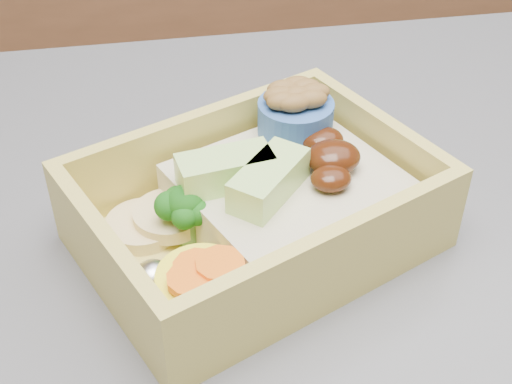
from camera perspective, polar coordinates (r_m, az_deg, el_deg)
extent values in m
cube|color=brown|center=(1.66, -4.52, 11.10)|extent=(3.20, 0.60, 0.90)
cube|color=#D0BD56|center=(0.43, 0.00, -3.52)|extent=(0.24, 0.21, 0.01)
cube|color=#D0BD56|center=(0.46, -4.67, 3.75)|extent=(0.18, 0.09, 0.05)
cube|color=#D0BD56|center=(0.37, 5.76, -5.92)|extent=(0.18, 0.09, 0.05)
cube|color=#D0BD56|center=(0.46, 9.70, 3.53)|extent=(0.06, 0.12, 0.05)
cube|color=#D0BD56|center=(0.38, -11.80, -5.56)|extent=(0.06, 0.12, 0.05)
cube|color=tan|center=(0.43, 2.65, -0.36)|extent=(0.15, 0.15, 0.03)
ellipsoid|color=#381608|center=(0.42, 6.20, 2.79)|extent=(0.04, 0.04, 0.02)
ellipsoid|color=#381608|center=(0.44, 5.35, 4.16)|extent=(0.03, 0.03, 0.01)
ellipsoid|color=#381608|center=(0.41, 6.02, 1.08)|extent=(0.03, 0.03, 0.01)
cube|color=#BCF17E|center=(0.40, 1.04, 0.96)|extent=(0.05, 0.06, 0.02)
cube|color=#BCF17E|center=(0.41, -2.47, 1.77)|extent=(0.06, 0.03, 0.02)
cylinder|color=#61934F|center=(0.42, -5.52, -2.97)|extent=(0.01, 0.01, 0.02)
sphere|color=#195F15|center=(0.40, -5.69, -0.89)|extent=(0.02, 0.02, 0.02)
sphere|color=#195F15|center=(0.41, -4.92, -0.38)|extent=(0.02, 0.02, 0.02)
sphere|color=#195F15|center=(0.41, -6.97, -1.10)|extent=(0.02, 0.02, 0.02)
sphere|color=#195F15|center=(0.40, -4.72, -1.65)|extent=(0.02, 0.02, 0.02)
sphere|color=#195F15|center=(0.40, -5.74, -1.96)|extent=(0.02, 0.02, 0.02)
sphere|color=#195F15|center=(0.41, -6.33, -0.53)|extent=(0.02, 0.02, 0.02)
cylinder|color=#FFF428|center=(0.38, -4.36, -7.74)|extent=(0.05, 0.05, 0.02)
cylinder|color=orange|center=(0.37, -4.72, -6.04)|extent=(0.03, 0.03, 0.00)
cylinder|color=orange|center=(0.36, -5.17, -6.97)|extent=(0.03, 0.03, 0.00)
cylinder|color=orange|center=(0.37, -2.88, -5.83)|extent=(0.03, 0.03, 0.00)
cylinder|color=#D8BA7D|center=(0.43, -9.07, -2.71)|extent=(0.04, 0.04, 0.01)
cylinder|color=#D8BA7D|center=(0.42, -6.93, -1.89)|extent=(0.04, 0.04, 0.01)
ellipsoid|color=silver|center=(0.44, -5.66, 0.13)|extent=(0.02, 0.02, 0.02)
ellipsoid|color=silver|center=(0.39, -8.24, -6.86)|extent=(0.02, 0.02, 0.02)
cylinder|color=#325DAC|center=(0.45, 3.18, 5.95)|extent=(0.05, 0.05, 0.02)
ellipsoid|color=brown|center=(0.44, 3.25, 7.75)|extent=(0.02, 0.02, 0.01)
ellipsoid|color=brown|center=(0.45, 3.93, 8.33)|extent=(0.02, 0.02, 0.01)
ellipsoid|color=brown|center=(0.44, 1.92, 7.73)|extent=(0.02, 0.02, 0.01)
ellipsoid|color=brown|center=(0.44, 4.40, 7.42)|extent=(0.02, 0.02, 0.01)
ellipsoid|color=brown|center=(0.43, 3.08, 7.14)|extent=(0.02, 0.02, 0.01)
ellipsoid|color=brown|center=(0.45, 4.64, 7.96)|extent=(0.02, 0.02, 0.01)
ellipsoid|color=brown|center=(0.45, 2.19, 8.26)|extent=(0.02, 0.02, 0.01)
ellipsoid|color=brown|center=(0.45, 3.29, 8.54)|extent=(0.02, 0.02, 0.01)
ellipsoid|color=brown|center=(0.44, 2.19, 7.28)|extent=(0.02, 0.02, 0.01)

